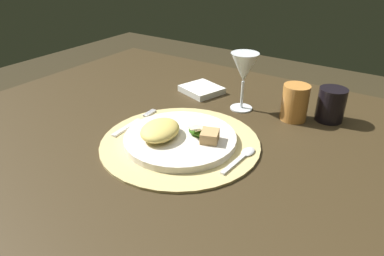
{
  "coord_description": "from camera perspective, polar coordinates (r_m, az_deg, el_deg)",
  "views": [
    {
      "loc": [
        0.5,
        -0.61,
        1.13
      ],
      "look_at": [
        0.08,
        0.02,
        0.72
      ],
      "focal_mm": 32.64,
      "sensor_mm": 36.0,
      "label": 1
    }
  ],
  "objects": [
    {
      "name": "dark_tumbler",
      "position": [
        0.99,
        21.77,
        3.56
      ],
      "size": [
        0.07,
        0.07,
        0.09
      ],
      "primitive_type": "cylinder",
      "color": "black",
      "rests_on": "dining_table"
    },
    {
      "name": "salad_greens",
      "position": [
        0.82,
        1.39,
        -0.51
      ],
      "size": [
        0.06,
        0.06,
        0.03
      ],
      "color": "#3D5E12",
      "rests_on": "dinner_plate"
    },
    {
      "name": "amber_tumbler",
      "position": [
        0.97,
        16.46,
        4.01
      ],
      "size": [
        0.07,
        0.07,
        0.1
      ],
      "primitive_type": "cylinder",
      "color": "#CC833A",
      "rests_on": "dining_table"
    },
    {
      "name": "placemat",
      "position": [
        0.83,
        -1.93,
        -2.39
      ],
      "size": [
        0.38,
        0.38,
        0.01
      ],
      "primitive_type": "cylinder",
      "color": "tan",
      "rests_on": "dining_table"
    },
    {
      "name": "napkin",
      "position": [
        1.11,
        1.57,
        6.3
      ],
      "size": [
        0.14,
        0.13,
        0.02
      ],
      "primitive_type": "cube",
      "rotation": [
        0.0,
        0.0,
        -0.32
      ],
      "color": "silver",
      "rests_on": "dining_table"
    },
    {
      "name": "fork",
      "position": [
        0.92,
        -9.62,
        0.73
      ],
      "size": [
        0.02,
        0.17,
        0.0
      ],
      "color": "silver",
      "rests_on": "placemat"
    },
    {
      "name": "pasta_serving",
      "position": [
        0.81,
        -5.25,
        -0.33
      ],
      "size": [
        0.11,
        0.13,
        0.03
      ],
      "primitive_type": "ellipsoid",
      "rotation": [
        0.0,
        0.0,
        1.82
      ],
      "color": "#E5C863",
      "rests_on": "dinner_plate"
    },
    {
      "name": "bread_piece",
      "position": [
        0.79,
        2.92,
        -1.35
      ],
      "size": [
        0.05,
        0.06,
        0.02
      ],
      "primitive_type": "cube",
      "rotation": [
        0.0,
        0.0,
        1.94
      ],
      "color": "tan",
      "rests_on": "dinner_plate"
    },
    {
      "name": "spoon",
      "position": [
        0.78,
        8.41,
        -4.49
      ],
      "size": [
        0.03,
        0.13,
        0.01
      ],
      "color": "silver",
      "rests_on": "placemat"
    },
    {
      "name": "wine_glass",
      "position": [
        0.97,
        8.5,
        9.48
      ],
      "size": [
        0.08,
        0.08,
        0.16
      ],
      "color": "silver",
      "rests_on": "dining_table"
    },
    {
      "name": "dinner_plate",
      "position": [
        0.82,
        -1.95,
        -1.72
      ],
      "size": [
        0.27,
        0.27,
        0.02
      ],
      "primitive_type": "cylinder",
      "color": "silver",
      "rests_on": "placemat"
    },
    {
      "name": "dining_table",
      "position": [
        0.99,
        -4.43,
        -9.31
      ],
      "size": [
        1.19,
        1.08,
        0.7
      ],
      "color": "#362916",
      "rests_on": "ground"
    }
  ]
}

